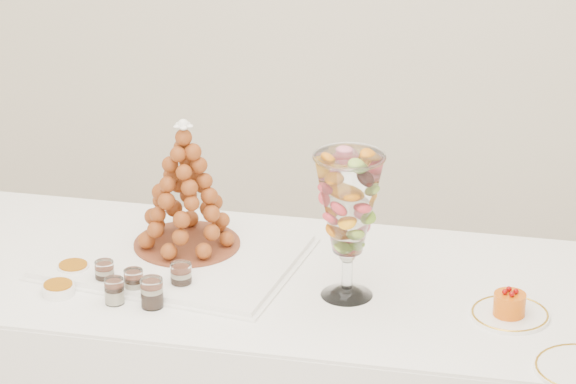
# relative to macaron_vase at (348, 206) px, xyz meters

# --- Properties ---
(lace_tray) EXTENTS (0.71, 0.57, 0.02)m
(lace_tray) POSITION_rel_macaron_vase_xyz_m (-0.49, 0.10, -0.24)
(lace_tray) COLOR white
(lace_tray) RESTS_ON buffet_table
(macaron_vase) EXTENTS (0.18, 0.18, 0.39)m
(macaron_vase) POSITION_rel_macaron_vase_xyz_m (0.00, 0.00, 0.00)
(macaron_vase) COLOR white
(macaron_vase) RESTS_ON buffet_table
(cake_plate) EXTENTS (0.20, 0.20, 0.01)m
(cake_plate) POSITION_rel_macaron_vase_xyz_m (0.42, -0.03, -0.25)
(cake_plate) COLOR white
(cake_plate) RESTS_ON buffet_table
(verrine_a) EXTENTS (0.05, 0.05, 0.07)m
(verrine_a) POSITION_rel_macaron_vase_xyz_m (-0.63, -0.08, -0.22)
(verrine_a) COLOR white
(verrine_a) RESTS_ON buffet_table
(verrine_b) EXTENTS (0.06, 0.06, 0.07)m
(verrine_b) POSITION_rel_macaron_vase_xyz_m (-0.54, -0.11, -0.22)
(verrine_b) COLOR white
(verrine_b) RESTS_ON buffet_table
(verrine_c) EXTENTS (0.07, 0.07, 0.08)m
(verrine_c) POSITION_rel_macaron_vase_xyz_m (-0.43, -0.06, -0.21)
(verrine_c) COLOR white
(verrine_c) RESTS_ON buffet_table
(verrine_d) EXTENTS (0.06, 0.06, 0.07)m
(verrine_d) POSITION_rel_macaron_vase_xyz_m (-0.57, -0.16, -0.22)
(verrine_d) COLOR white
(verrine_d) RESTS_ON buffet_table
(verrine_e) EXTENTS (0.06, 0.06, 0.08)m
(verrine_e) POSITION_rel_macaron_vase_xyz_m (-0.47, -0.16, -0.21)
(verrine_e) COLOR white
(verrine_e) RESTS_ON buffet_table
(ramekin_back) EXTENTS (0.09, 0.09, 0.03)m
(ramekin_back) POSITION_rel_macaron_vase_xyz_m (-0.73, -0.03, -0.24)
(ramekin_back) COLOR white
(ramekin_back) RESTS_ON buffet_table
(ramekin_front) EXTENTS (0.08, 0.08, 0.03)m
(ramekin_front) POSITION_rel_macaron_vase_xyz_m (-0.73, -0.15, -0.24)
(ramekin_front) COLOR white
(ramekin_front) RESTS_ON buffet_table
(croquembouche) EXTENTS (0.29, 0.29, 0.37)m
(croquembouche) POSITION_rel_macaron_vase_xyz_m (-0.47, 0.16, -0.05)
(croquembouche) COLOR brown
(croquembouche) RESTS_ON lace_tray
(mousse_cake) EXTENTS (0.08, 0.08, 0.07)m
(mousse_cake) POSITION_rel_macaron_vase_xyz_m (0.42, -0.04, -0.21)
(mousse_cake) COLOR #D65809
(mousse_cake) RESTS_ON cake_plate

